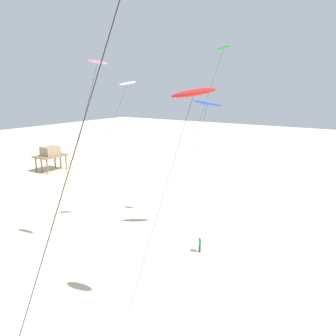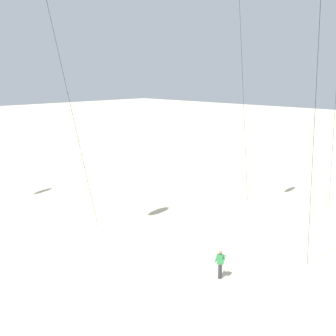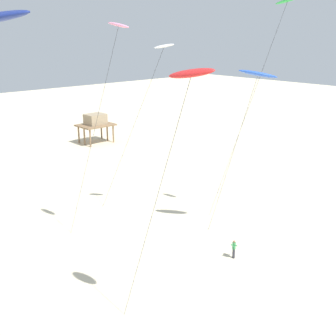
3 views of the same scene
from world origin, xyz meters
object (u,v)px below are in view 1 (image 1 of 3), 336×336
at_px(kite_blue, 208,104).
at_px(kite_pink, 96,66).
at_px(kite_flyer_middle, 200,244).
at_px(kite_green, 222,53).
at_px(stilt_house, 50,153).
at_px(kite_white, 126,86).
at_px(kite_red, 193,94).

bearing_deg(kite_blue, kite_pink, 145.17).
bearing_deg(kite_pink, kite_flyer_middle, -56.32).
distance_m(kite_blue, kite_green, 6.60).
bearing_deg(kite_flyer_middle, stilt_house, 71.34).
relative_size(kite_pink, kite_white, 1.10).
xyz_separation_m(kite_green, kite_white, (-6.55, 8.61, -3.67)).
xyz_separation_m(kite_pink, kite_white, (6.67, 2.12, -1.82)).
relative_size(kite_pink, stilt_house, 3.30).
height_order(kite_white, kite_red, kite_white).
distance_m(kite_green, stilt_house, 44.66).
relative_size(kite_blue, kite_flyer_middle, 9.44).
relative_size(kite_red, stilt_house, 2.89).
distance_m(kite_pink, kite_white, 7.23).
relative_size(kite_blue, stilt_house, 2.67).
relative_size(kite_pink, kite_red, 1.14).
height_order(kite_pink, kite_green, kite_green).
xyz_separation_m(kite_blue, kite_white, (-2.91, 8.79, 1.85)).
bearing_deg(stilt_house, kite_flyer_middle, -108.66).
xyz_separation_m(kite_white, kite_red, (-11.21, -14.75, -0.55)).
relative_size(kite_pink, kite_green, 0.90).
height_order(kite_blue, kite_white, kite_white).
bearing_deg(kite_pink, kite_white, 17.67).
relative_size(kite_pink, kite_blue, 1.24).
distance_m(kite_flyer_middle, stilt_house, 44.99).
relative_size(kite_blue, kite_green, 0.73).
relative_size(kite_green, stilt_house, 3.66).
bearing_deg(kite_flyer_middle, kite_red, -156.43).
distance_m(kite_white, stilt_house, 37.22).
bearing_deg(kite_blue, kite_green, 2.88).
bearing_deg(kite_red, kite_blue, 22.88).
xyz_separation_m(kite_flyer_middle, stilt_house, (14.36, 42.54, 2.84)).
xyz_separation_m(kite_blue, kite_red, (-14.12, -5.96, 1.30)).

